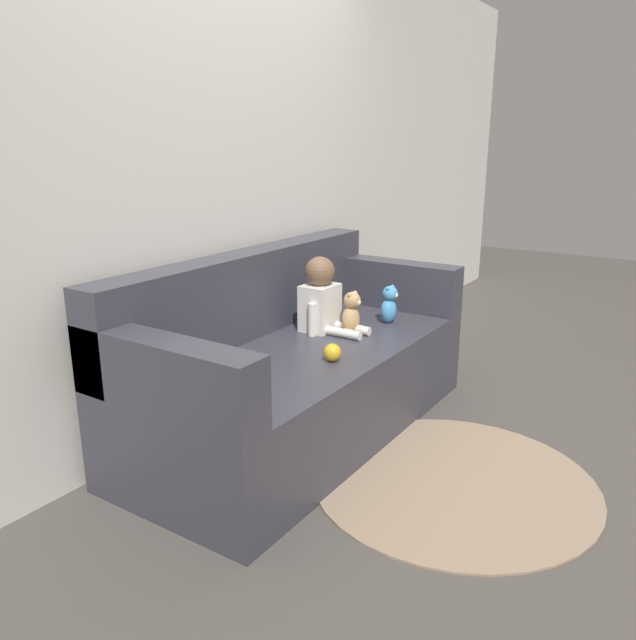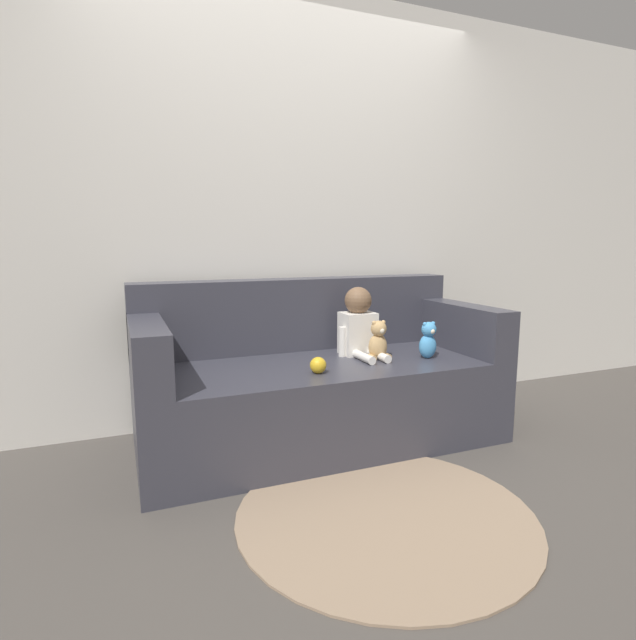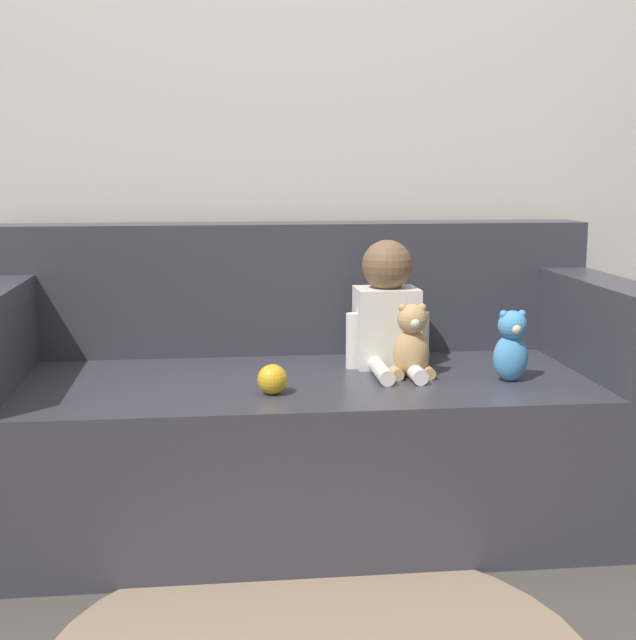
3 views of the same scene
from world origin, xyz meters
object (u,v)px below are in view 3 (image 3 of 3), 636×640
at_px(couch, 303,412).
at_px(teddy_bear_brown, 412,343).
at_px(plush_toy_side, 511,346).
at_px(toy_ball, 272,379).
at_px(person_baby, 387,312).

xyz_separation_m(couch, teddy_bear_brown, (0.31, -0.14, 0.24)).
bearing_deg(plush_toy_side, teddy_bear_brown, 164.40).
bearing_deg(teddy_bear_brown, toy_ball, -160.82).
bearing_deg(plush_toy_side, toy_ball, -174.34).
distance_m(couch, plush_toy_side, 0.67).
height_order(teddy_bear_brown, toy_ball, teddy_bear_brown).
bearing_deg(teddy_bear_brown, person_baby, 105.45).
bearing_deg(couch, toy_ball, -111.11).
distance_m(couch, toy_ball, 0.36).
distance_m(teddy_bear_brown, plush_toy_side, 0.29).
bearing_deg(toy_ball, teddy_bear_brown, 19.18).
bearing_deg(couch, plush_toy_side, -20.67).
xyz_separation_m(teddy_bear_brown, toy_ball, (-0.42, -0.15, -0.06)).
xyz_separation_m(couch, plush_toy_side, (0.58, -0.22, 0.24)).
bearing_deg(couch, teddy_bear_brown, -24.94).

